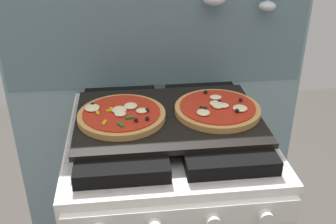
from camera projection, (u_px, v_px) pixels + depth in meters
name	position (u px, v px, depth m)	size (l,w,h in m)	color
kitchen_backsplash	(158.00, 103.00, 1.54)	(1.10, 0.09, 1.55)	#7A939E
baking_tray	(168.00, 117.00, 1.19)	(0.54, 0.38, 0.02)	black
pizza_left	(121.00, 115.00, 1.16)	(0.25, 0.25, 0.03)	#C18947
pizza_right	(217.00, 109.00, 1.20)	(0.25, 0.25, 0.03)	#C18947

